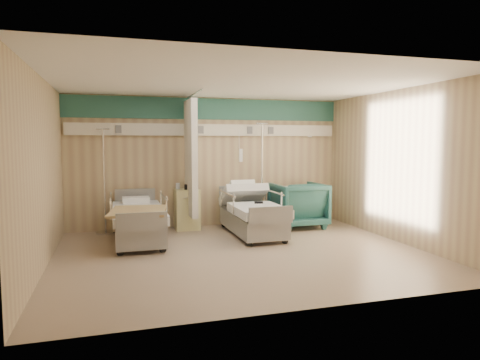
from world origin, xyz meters
name	(u,v)px	position (x,y,z in m)	size (l,w,h in m)	color
ground	(242,253)	(0.00, 0.00, 0.00)	(6.00, 5.00, 0.00)	gray
room_walls	(236,141)	(-0.03, 0.25, 1.86)	(6.04, 5.04, 2.82)	tan
bed_right	(252,219)	(0.60, 1.30, 0.32)	(1.00, 2.16, 0.63)	silver
bed_left	(138,225)	(-1.60, 1.30, 0.32)	(1.00, 2.16, 0.63)	silver
bedside_cabinet	(187,209)	(-0.55, 2.20, 0.42)	(0.50, 0.48, 0.85)	beige
visitor_armchair	(298,205)	(1.80, 1.75, 0.49)	(1.04, 1.07, 0.97)	#20524E
waffle_blanket	(298,180)	(1.80, 1.77, 1.01)	(0.66, 0.59, 0.07)	white
iv_stand_right	(262,205)	(1.10, 2.14, 0.46)	(0.40, 0.40, 2.25)	silver
iv_stand_left	(105,212)	(-2.20, 2.26, 0.43)	(0.38, 0.38, 2.12)	silver
call_remote	(259,202)	(0.72, 1.25, 0.65)	(0.17, 0.07, 0.04)	black
tan_blanket	(138,211)	(-1.62, 0.84, 0.65)	(0.92, 1.16, 0.04)	tan
toiletry_bag	(189,187)	(-0.50, 2.13, 0.91)	(0.20, 0.13, 0.11)	black
white_cup	(178,186)	(-0.72, 2.29, 0.91)	(0.09, 0.09, 0.13)	white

